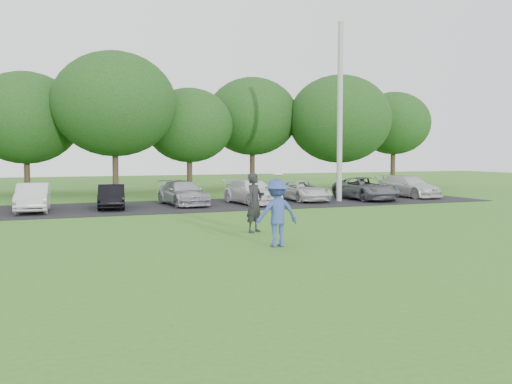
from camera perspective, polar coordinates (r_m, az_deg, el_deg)
ground at (r=15.48m, az=4.80°, el=-5.65°), size 100.00×100.00×0.00m
parking_lot at (r=27.63m, az=-7.28°, el=-1.38°), size 32.00×6.50×0.03m
utility_pole at (r=30.21m, az=8.39°, el=7.87°), size 0.28×0.28×9.30m
frisbee_player at (r=15.64m, az=2.10°, el=-2.08°), size 1.23×0.73×2.03m
camera_bystander at (r=18.40m, az=-0.15°, el=-1.07°), size 0.84×0.79×1.93m
parked_cars at (r=28.03m, az=-3.51°, el=-0.05°), size 28.47×5.11×1.23m
tree_row at (r=37.43m, az=-8.83°, el=7.50°), size 42.39×9.85×8.64m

